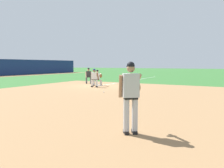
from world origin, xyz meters
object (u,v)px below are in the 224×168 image
at_px(baseball, 104,92).
at_px(umpire, 89,75).
at_px(baserunner, 94,77).
at_px(pitcher, 131,93).
at_px(first_baseman, 98,77).
at_px(first_base_bag, 99,86).

height_order(baseball, umpire, umpire).
bearing_deg(baserunner, pitcher, -142.13).
height_order(first_baseman, baserunner, baserunner).
bearing_deg(first_baseman, umpire, 54.49).
bearing_deg(baseball, first_base_bag, 36.67).
xyz_separation_m(first_base_bag, umpire, (1.58, 2.09, 0.75)).
relative_size(first_base_bag, pitcher, 0.20).
height_order(first_baseman, umpire, umpire).
relative_size(baseball, first_baseman, 0.06).
height_order(first_base_bag, baseball, first_base_bag).
bearing_deg(pitcher, first_baseman, 36.18).
xyz_separation_m(first_baseman, umpire, (1.30, 1.82, 0.06)).
height_order(baseball, baserunner, baserunner).
height_order(baserunner, umpire, same).
distance_m(first_base_bag, baseball, 4.18).
bearing_deg(first_base_bag, pitcher, -144.04).
bearing_deg(pitcher, first_base_bag, 35.96).
distance_m(pitcher, first_baseman, 12.86).
xyz_separation_m(baseball, baserunner, (2.46, 2.33, 0.76)).
height_order(first_base_bag, baserunner, baserunner).
bearing_deg(pitcher, baseball, 35.59).
xyz_separation_m(first_baseman, baserunner, (-1.17, -0.43, 0.06)).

